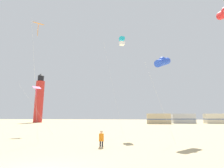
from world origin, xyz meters
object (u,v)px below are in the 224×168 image
object	(u,v)px
rv_van_silver	(183,119)
rv_van_cream	(216,119)
kite_diamond_orange	(38,28)
kite_tube_blue	(163,62)
kite_diamond_rainbow	(37,89)
kite_box_cyan	(122,41)
kite_flyer_standing	(101,138)
rv_van_tan	(159,119)
lighthouse_distant	(39,99)

from	to	relation	value
rv_van_silver	rv_van_cream	bearing A→B (deg)	0.97
rv_van_silver	kite_diamond_orange	bearing A→B (deg)	-119.86
kite_diamond_orange	rv_van_silver	xyz separation A→B (m)	(22.88, 39.82, -8.69)
kite_tube_blue	rv_van_cream	bearing A→B (deg)	60.85
kite_diamond_rainbow	kite_box_cyan	bearing A→B (deg)	12.40
kite_flyer_standing	rv_van_tan	bearing A→B (deg)	-113.33
kite_box_cyan	kite_diamond_rainbow	bearing A→B (deg)	-167.60
kite_diamond_rainbow	lighthouse_distant	xyz separation A→B (m)	(-20.13, 35.31, 2.42)
rv_van_cream	kite_tube_blue	bearing A→B (deg)	-124.06
kite_diamond_rainbow	rv_van_cream	xyz separation A→B (m)	(35.28, 33.96, -4.03)
kite_flyer_standing	kite_tube_blue	size ratio (longest dim) A/B	0.14
kite_box_cyan	rv_van_tan	xyz separation A→B (m)	(8.20, 28.07, -10.75)
kite_diamond_rainbow	lighthouse_distant	world-z (taller)	lighthouse_distant
lighthouse_distant	rv_van_silver	size ratio (longest dim) A/B	2.61
rv_van_cream	lighthouse_distant	bearing A→B (deg)	173.69
rv_van_cream	kite_flyer_standing	bearing A→B (deg)	-127.16
kite_diamond_orange	lighthouse_distant	world-z (taller)	lighthouse_distant
lighthouse_distant	rv_van_cream	size ratio (longest dim) A/B	2.54
kite_tube_blue	rv_van_tan	world-z (taller)	kite_tube_blue
rv_van_cream	kite_diamond_orange	bearing A→B (deg)	-133.58
kite_flyer_standing	kite_box_cyan	distance (m)	14.82
kite_tube_blue	kite_diamond_orange	bearing A→B (deg)	-164.98
kite_tube_blue	lighthouse_distant	world-z (taller)	lighthouse_distant
rv_van_silver	rv_van_cream	distance (m)	9.12
rv_van_tan	rv_van_silver	xyz separation A→B (m)	(7.57, 3.45, 0.00)
kite_box_cyan	rv_van_tan	distance (m)	31.16
kite_box_cyan	kite_tube_blue	bearing A→B (deg)	-50.65
rv_van_silver	rv_van_tan	bearing A→B (deg)	-155.47
kite_flyer_standing	lighthouse_distant	size ratio (longest dim) A/B	0.07
rv_van_tan	kite_diamond_rainbow	bearing A→B (deg)	-119.12
rv_van_silver	kite_box_cyan	bearing A→B (deg)	-116.56
kite_diamond_rainbow	kite_flyer_standing	bearing A→B (deg)	-36.49
kite_diamond_rainbow	kite_diamond_orange	bearing A→B (deg)	-61.39
kite_box_cyan	kite_diamond_orange	bearing A→B (deg)	-130.59
kite_diamond_orange	kite_flyer_standing	bearing A→B (deg)	-8.94
kite_diamond_orange	kite_tube_blue	world-z (taller)	kite_diamond_orange
rv_van_tan	rv_van_cream	size ratio (longest dim) A/B	0.99
kite_flyer_standing	rv_van_cream	world-z (taller)	rv_van_cream
lighthouse_distant	rv_van_silver	world-z (taller)	lighthouse_distant
kite_tube_blue	rv_van_cream	xyz separation A→B (m)	(20.59, 36.91, -5.98)
kite_box_cyan	rv_van_cream	size ratio (longest dim) A/B	1.93
kite_diamond_rainbow	rv_van_silver	distance (m)	42.94
kite_flyer_standing	kite_diamond_rainbow	bearing A→B (deg)	-46.05
kite_diamond_orange	kite_box_cyan	bearing A→B (deg)	49.41
lighthouse_distant	rv_van_tan	world-z (taller)	lighthouse_distant
kite_flyer_standing	rv_van_tan	world-z (taller)	rv_van_tan
kite_flyer_standing	kite_diamond_rainbow	distance (m)	12.69
kite_tube_blue	kite_box_cyan	distance (m)	8.28
lighthouse_distant	rv_van_tan	size ratio (longest dim) A/B	2.57
kite_flyer_standing	kite_tube_blue	xyz separation A→B (m)	(5.25, 4.03, 6.76)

